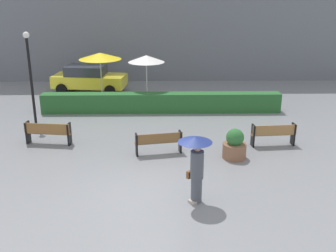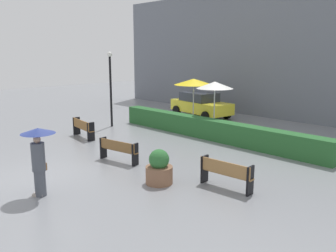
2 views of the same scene
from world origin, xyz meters
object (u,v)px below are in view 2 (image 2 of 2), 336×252
object	(u,v)px
pedestrian_with_umbrella	(39,152)
parked_car	(201,104)
bench_far_right	(226,172)
bench_mid_center	(118,149)
patio_umbrella_white	(215,85)
lamp_post	(110,82)
planter_pot	(159,169)
patio_umbrella_yellow	(194,82)
bench_far_left	(83,127)

from	to	relation	value
pedestrian_with_umbrella	parked_car	size ratio (longest dim) A/B	0.45
bench_far_right	parked_car	xyz separation A→B (m)	(-8.65, 8.81, 0.29)
bench_mid_center	parked_car	distance (m)	10.43
bench_mid_center	pedestrian_with_umbrella	world-z (taller)	pedestrian_with_umbrella
bench_far_right	pedestrian_with_umbrella	size ratio (longest dim) A/B	0.88
patio_umbrella_white	lamp_post	bearing A→B (deg)	-150.44
bench_mid_center	patio_umbrella_white	distance (m)	6.86
planter_pot	bench_far_right	bearing A→B (deg)	33.76
lamp_post	patio_umbrella_white	world-z (taller)	lamp_post
bench_far_right	patio_umbrella_yellow	xyz separation A→B (m)	(-7.65, 7.00, 1.89)
patio_umbrella_yellow	lamp_post	bearing A→B (deg)	-121.77
patio_umbrella_yellow	patio_umbrella_white	distance (m)	2.79
bench_far_right	planter_pot	world-z (taller)	planter_pot
patio_umbrella_yellow	bench_far_right	bearing A→B (deg)	-42.46
bench_far_left	bench_far_right	distance (m)	8.89
planter_pot	patio_umbrella_white	xyz separation A→B (m)	(-3.39, 6.96, 1.98)
bench_far_right	lamp_post	world-z (taller)	lamp_post
bench_mid_center	bench_far_left	world-z (taller)	bench_far_left
lamp_post	bench_far_left	bearing A→B (deg)	-63.98
planter_pot	patio_umbrella_white	distance (m)	7.99
pedestrian_with_umbrella	patio_umbrella_yellow	xyz separation A→B (m)	(-4.22, 11.28, 1.12)
bench_far_left	parked_car	size ratio (longest dim) A/B	0.42
patio_umbrella_white	bench_far_right	bearing A→B (deg)	-48.51
bench_mid_center	patio_umbrella_yellow	bearing A→B (deg)	112.16
bench_mid_center	lamp_post	size ratio (longest dim) A/B	0.43
bench_mid_center	bench_far_right	xyz separation A→B (m)	(4.49, 0.74, 0.02)
patio_umbrella_white	patio_umbrella_yellow	bearing A→B (deg)	154.56
bench_mid_center	patio_umbrella_yellow	xyz separation A→B (m)	(-3.15, 7.74, 1.91)
bench_mid_center	parked_car	world-z (taller)	parked_car
bench_far_left	patio_umbrella_white	xyz separation A→B (m)	(3.75, 5.45, 1.94)
bench_far_left	patio_umbrella_yellow	xyz separation A→B (m)	(1.23, 6.65, 1.89)
planter_pot	patio_umbrella_white	bearing A→B (deg)	116.01
pedestrian_with_umbrella	planter_pot	bearing A→B (deg)	61.64
bench_mid_center	planter_pot	bearing A→B (deg)	-8.56
bench_far_left	pedestrian_with_umbrella	bearing A→B (deg)	-40.32
lamp_post	patio_umbrella_yellow	distance (m)	4.76
bench_far_left	patio_umbrella_yellow	distance (m)	7.02
lamp_post	patio_umbrella_white	xyz separation A→B (m)	(5.02, 2.85, -0.05)
bench_mid_center	patio_umbrella_white	world-z (taller)	patio_umbrella_white
patio_umbrella_yellow	parked_car	size ratio (longest dim) A/B	0.59
lamp_post	patio_umbrella_yellow	size ratio (longest dim) A/B	1.59
pedestrian_with_umbrella	parked_car	distance (m)	14.11
bench_far_right	planter_pot	size ratio (longest dim) A/B	1.58
patio_umbrella_yellow	patio_umbrella_white	xyz separation A→B (m)	(2.52, -1.20, 0.04)
lamp_post	patio_umbrella_white	bearing A→B (deg)	29.56
planter_pot	lamp_post	distance (m)	9.58
bench_mid_center	bench_far_right	distance (m)	4.56
pedestrian_with_umbrella	planter_pot	size ratio (longest dim) A/B	1.78
bench_far_left	lamp_post	size ratio (longest dim) A/B	0.45
bench_far_left	planter_pot	world-z (taller)	planter_pot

